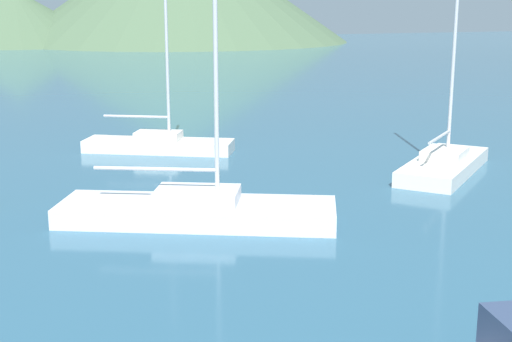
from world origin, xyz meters
name	(u,v)px	position (x,y,z in m)	size (l,w,h in m)	color
sailboat_inner	(444,162)	(8.35, 16.12, 0.39)	(5.46, 5.00, 8.59)	white
sailboat_middle	(197,209)	(-1.12, 13.84, 0.37)	(7.48, 5.17, 8.13)	silver
sailboat_outer	(159,142)	(0.18, 23.24, 0.37)	(5.78, 4.16, 7.38)	white
hill_central	(14,17)	(-0.34, 105.24, 3.90)	(27.55, 27.55, 7.80)	#4C6647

